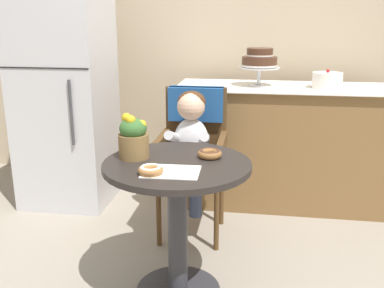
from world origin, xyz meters
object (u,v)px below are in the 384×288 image
at_px(donut_front, 210,153).
at_px(donut_mid, 151,170).
at_px(round_layer_cake, 327,80).
at_px(refrigerator, 65,92).
at_px(flower_vase, 134,138).
at_px(tiered_cake_stand, 259,61).
at_px(wicker_chair, 194,137).
at_px(seated_child, 190,138).
at_px(cafe_table, 177,203).

xyz_separation_m(donut_front, donut_mid, (-0.23, -0.28, -0.00)).
bearing_deg(round_layer_cake, donut_front, -120.92).
xyz_separation_m(round_layer_cake, refrigerator, (-1.90, -0.17, -0.11)).
distance_m(flower_vase, tiered_cake_stand, 1.42).
relative_size(wicker_chair, round_layer_cake, 4.51).
height_order(seated_child, tiered_cake_stand, tiered_cake_stand).
height_order(wicker_chair, donut_mid, wicker_chair).
distance_m(cafe_table, seated_child, 0.62).
relative_size(donut_mid, tiered_cake_stand, 0.38).
bearing_deg(tiered_cake_stand, flower_vase, -115.13).
distance_m(flower_vase, refrigerator, 1.35).
relative_size(cafe_table, wicker_chair, 0.75).
xyz_separation_m(cafe_table, donut_front, (0.15, 0.10, 0.23)).
xyz_separation_m(flower_vase, tiered_cake_stand, (0.59, 1.26, 0.26)).
distance_m(donut_mid, round_layer_cake, 1.74).
relative_size(seated_child, donut_mid, 6.41).
relative_size(seated_child, donut_front, 5.99).
xyz_separation_m(flower_vase, refrigerator, (-0.83, 1.06, 0.03)).
height_order(seated_child, refrigerator, refrigerator).
bearing_deg(donut_mid, round_layer_cake, 57.28).
bearing_deg(tiered_cake_stand, wicker_chair, -125.62).
bearing_deg(seated_child, flower_vase, -109.46).
distance_m(flower_vase, round_layer_cake, 1.64).
relative_size(seated_child, flower_vase, 3.23).
bearing_deg(wicker_chair, cafe_table, -93.25).
bearing_deg(cafe_table, tiered_cake_stand, 74.15).
bearing_deg(wicker_chair, donut_mid, -98.84).
height_order(donut_mid, tiered_cake_stand, tiered_cake_stand).
distance_m(wicker_chair, round_layer_cake, 1.07).
bearing_deg(donut_mid, seated_child, 85.86).
bearing_deg(wicker_chair, donut_front, -80.29).
relative_size(donut_front, flower_vase, 0.54).
bearing_deg(seated_child, donut_front, -70.48).
bearing_deg(cafe_table, wicker_chair, 92.13).
distance_m(donut_front, flower_vase, 0.38).
height_order(cafe_table, donut_mid, donut_mid).
distance_m(cafe_table, refrigerator, 1.56).
xyz_separation_m(donut_mid, flower_vase, (-0.14, 0.22, 0.08)).
height_order(cafe_table, wicker_chair, wicker_chair).
bearing_deg(wicker_chair, refrigerator, 155.53).
xyz_separation_m(cafe_table, donut_mid, (-0.08, -0.19, 0.23)).
bearing_deg(seated_child, wicker_chair, 90.00).
xyz_separation_m(wicker_chair, donut_front, (0.18, -0.65, 0.10)).
distance_m(donut_mid, flower_vase, 0.28).
height_order(cafe_table, round_layer_cake, round_layer_cake).
distance_m(seated_child, refrigerator, 1.15).
distance_m(cafe_table, donut_mid, 0.31).
height_order(wicker_chair, tiered_cake_stand, tiered_cake_stand).
bearing_deg(donut_front, wicker_chair, 105.09).
height_order(round_layer_cake, refrigerator, refrigerator).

